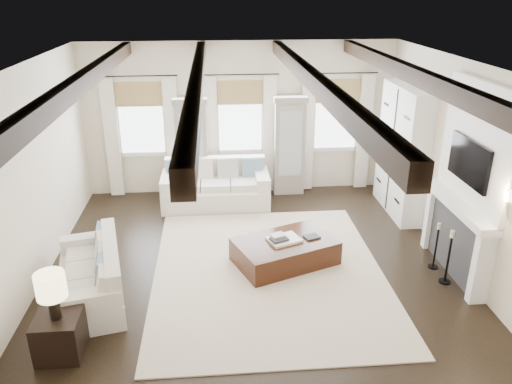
{
  "coord_description": "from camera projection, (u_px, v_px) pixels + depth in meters",
  "views": [
    {
      "loc": [
        -0.54,
        -6.56,
        4.21
      ],
      "look_at": [
        0.09,
        0.79,
        1.15
      ],
      "focal_mm": 35.0,
      "sensor_mm": 36.0,
      "label": 1
    }
  ],
  "objects": [
    {
      "name": "ground",
      "position": [
        255.0,
        280.0,
        7.69
      ],
      "size": [
        7.5,
        7.5,
        0.0
      ],
      "primitive_type": "plane",
      "color": "black",
      "rests_on": "ground"
    },
    {
      "name": "room_shell",
      "position": [
        297.0,
        145.0,
        7.85
      ],
      "size": [
        6.54,
        7.54,
        3.22
      ],
      "color": "beige",
      "rests_on": "ground"
    },
    {
      "name": "area_rug",
      "position": [
        268.0,
        272.0,
        7.9
      ],
      "size": [
        3.59,
        4.38,
        0.02
      ],
      "primitive_type": "cube",
      "color": "beige",
      "rests_on": "ground"
    },
    {
      "name": "sofa_back",
      "position": [
        216.0,
        187.0,
        10.25
      ],
      "size": [
        2.17,
        0.99,
        0.93
      ],
      "color": "silver",
      "rests_on": "ground"
    },
    {
      "name": "sofa_left",
      "position": [
        94.0,
        277.0,
        7.18
      ],
      "size": [
        1.25,
        2.04,
        0.81
      ],
      "color": "silver",
      "rests_on": "ground"
    },
    {
      "name": "ottoman",
      "position": [
        285.0,
        252.0,
        8.11
      ],
      "size": [
        1.81,
        1.48,
        0.41
      ],
      "primitive_type": "cube",
      "rotation": [
        0.0,
        0.0,
        0.38
      ],
      "color": "black",
      "rests_on": "ground"
    },
    {
      "name": "tray",
      "position": [
        284.0,
        239.0,
        8.02
      ],
      "size": [
        0.6,
        0.54,
        0.04
      ],
      "primitive_type": "cube",
      "rotation": [
        0.0,
        0.0,
        0.38
      ],
      "color": "white",
      "rests_on": "ottoman"
    },
    {
      "name": "book_lower",
      "position": [
        279.0,
        239.0,
        7.94
      ],
      "size": [
        0.32,
        0.28,
        0.04
      ],
      "primitive_type": "cube",
      "rotation": [
        0.0,
        0.0,
        0.38
      ],
      "color": "#262628",
      "rests_on": "tray"
    },
    {
      "name": "book_upper",
      "position": [
        278.0,
        235.0,
        7.99
      ],
      "size": [
        0.27,
        0.24,
        0.03
      ],
      "primitive_type": "cube",
      "rotation": [
        0.0,
        0.0,
        0.38
      ],
      "color": "beige",
      "rests_on": "book_lower"
    },
    {
      "name": "book_loose",
      "position": [
        312.0,
        237.0,
        8.11
      ],
      "size": [
        0.29,
        0.26,
        0.03
      ],
      "primitive_type": "cube",
      "rotation": [
        0.0,
        0.0,
        0.38
      ],
      "color": "#262628",
      "rests_on": "ottoman"
    },
    {
      "name": "side_table_front",
      "position": [
        60.0,
        336.0,
        6.07
      ],
      "size": [
        0.54,
        0.54,
        0.54
      ],
      "primitive_type": "cube",
      "color": "black",
      "rests_on": "ground"
    },
    {
      "name": "lamp_front",
      "position": [
        51.0,
        288.0,
        5.8
      ],
      "size": [
        0.35,
        0.35,
        0.61
      ],
      "color": "black",
      "rests_on": "side_table_front"
    },
    {
      "name": "side_table_back",
      "position": [
        186.0,
        182.0,
        10.75
      ],
      "size": [
        0.39,
        0.39,
        0.58
      ],
      "primitive_type": "cube",
      "color": "black",
      "rests_on": "ground"
    },
    {
      "name": "lamp_back",
      "position": [
        184.0,
        151.0,
        10.48
      ],
      "size": [
        0.35,
        0.35,
        0.6
      ],
      "color": "black",
      "rests_on": "side_table_back"
    },
    {
      "name": "candlestick_near",
      "position": [
        448.0,
        261.0,
        7.51
      ],
      "size": [
        0.18,
        0.18,
        0.88
      ],
      "color": "black",
      "rests_on": "ground"
    },
    {
      "name": "candlestick_far",
      "position": [
        436.0,
        249.0,
        7.93
      ],
      "size": [
        0.16,
        0.16,
        0.79
      ],
      "color": "black",
      "rests_on": "ground"
    }
  ]
}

